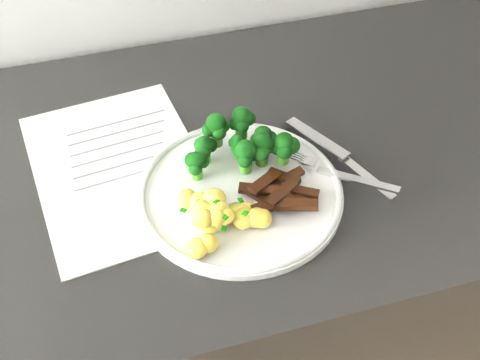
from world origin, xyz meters
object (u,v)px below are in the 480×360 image
counter (255,315)px  potatoes (223,216)px  broccoli (243,142)px  fork (341,173)px  beef_strips (278,194)px  plate (240,192)px  recipe_paper (119,168)px  knife (352,166)px

counter → potatoes: bearing=-124.9°
broccoli → counter: bearing=36.2°
counter → fork: (0.08, -0.09, 0.46)m
beef_strips → potatoes: bearing=-164.5°
plate → broccoli: bearing=69.8°
recipe_paper → fork: 0.30m
beef_strips → fork: size_ratio=0.76×
potatoes → broccoli: bearing=61.6°
plate → potatoes: 0.06m
plate → broccoli: 0.07m
broccoli → beef_strips: bearing=-74.3°
counter → plate: plate is taller
beef_strips → recipe_paper: bearing=146.8°
recipe_paper → beef_strips: size_ratio=3.36×
plate → beef_strips: bearing=-32.3°
fork → recipe_paper: bearing=158.4°
broccoli → knife: broccoli is taller
counter → broccoli: size_ratio=15.24×
recipe_paper → beef_strips: (0.19, -0.12, 0.02)m
broccoli → potatoes: broccoli is taller
counter → beef_strips: bearing=-95.4°
plate → recipe_paper: bearing=146.5°
potatoes → fork: bearing=11.4°
plate → beef_strips: size_ratio=2.69×
fork → counter: bearing=130.8°
broccoli → fork: bearing=-31.3°
broccoli → potatoes: (-0.06, -0.10, -0.02)m
potatoes → knife: potatoes is taller
broccoli → beef_strips: broccoli is taller
beef_strips → counter: bearing=84.6°
counter → beef_strips: beef_strips is taller
recipe_paper → broccoli: broccoli is taller
broccoli → potatoes: bearing=-118.4°
recipe_paper → knife: size_ratio=1.80×
broccoli → fork: size_ratio=1.17×
plate → beef_strips: beef_strips is taller
recipe_paper → broccoli: size_ratio=2.18×
potatoes → knife: (0.20, 0.05, -0.02)m
plate → fork: size_ratio=2.05×
potatoes → knife: size_ratio=0.61×
broccoli → beef_strips: size_ratio=1.54×
beef_strips → fork: 0.09m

